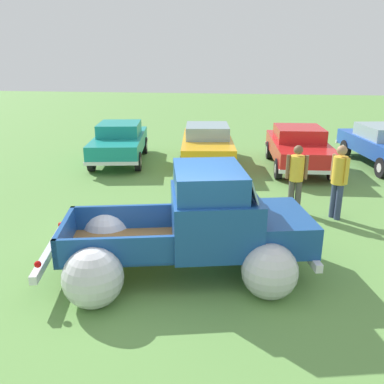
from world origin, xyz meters
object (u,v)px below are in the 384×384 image
Objects in this scene: vintage_pickup_truck at (199,231)px; spectator_0 at (296,175)px; spectator_1 at (339,177)px; show_car_1 at (207,143)px; show_car_0 at (120,141)px; show_car_2 at (298,146)px.

vintage_pickup_truck is 3.80m from spectator_0.
spectator_1 is at bearing 32.44° from vintage_pickup_truck.
show_car_1 is at bearing 82.25° from vintage_pickup_truck.
show_car_0 is (-4.01, 7.72, 0.02)m from vintage_pickup_truck.
show_car_1 is (-0.74, 7.73, 0.02)m from vintage_pickup_truck.
show_car_2 is (6.48, -0.00, 0.00)m from show_car_0.
show_car_0 is 1.00× the size of show_car_2.
spectator_0 is (5.99, -4.47, 0.19)m from show_car_0.
spectator_0 is at bearing 45.53° from vintage_pickup_truck.
spectator_1 is (0.95, -0.26, 0.05)m from spectator_0.
show_car_2 is 4.50m from spectator_0.
vintage_pickup_truck reaches higher than spectator_0.
vintage_pickup_truck is 8.10m from show_car_2.
show_car_2 is at bearing 172.54° from spectator_0.
vintage_pickup_truck is 1.09× the size of show_car_2.
vintage_pickup_truck is 2.76× the size of spectator_1.
spectator_1 is at bearing 1.32° from show_car_2.
spectator_1 is (2.92, 2.98, 0.27)m from vintage_pickup_truck.
show_car_1 is (3.28, 0.01, 0.00)m from show_car_0.
show_car_0 is at bearing -127.89° from spectator_0.
spectator_1 reaches higher than show_car_1.
show_car_1 is 2.54× the size of spectator_1.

